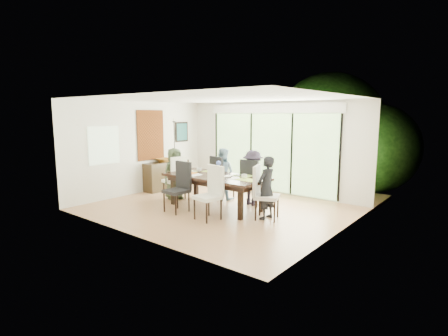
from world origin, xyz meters
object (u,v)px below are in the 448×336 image
Objects in this scene: vase at (218,173)px; sideboard at (167,175)px; person_far_right at (253,178)px; cup_b at (218,175)px; chair_left_end at (174,177)px; chair_far_right at (253,182)px; chair_right_end at (267,193)px; laptop at (188,172)px; cup_a at (199,170)px; person_far_left at (223,174)px; chair_near_right at (208,193)px; person_left_end at (175,174)px; cup_c at (244,176)px; table_top at (216,177)px; chair_far_left at (223,177)px; chair_near_left at (176,187)px; person_right_end at (266,188)px; bowl at (164,160)px.

vase reaches higher than sideboard.
person_far_right reaches higher than cup_b.
chair_left_end is 1.00× the size of chair_far_right.
chair_right_end is 3.33× the size of laptop.
cup_b is at bearing -16.39° from cup_a.
chair_right_end is at bearing -1.97° from vase.
person_far_left is 10.75× the size of vase.
person_left_end is at bearing 164.50° from chair_near_right.
table_top is at bearing -172.87° from cup_c.
chair_near_right is at bearing 130.18° from chair_far_left.
person_far_left reaches higher than cup_c.
chair_near_left is 0.85× the size of person_far_left.
person_right_end reaches higher than chair_right_end.
chair_near_left is 0.85× the size of person_right_end.
cup_a is at bearing 81.62° from chair_far_left.
chair_near_right is at bearing 110.62° from person_far_left.
chair_left_end is at bearing -33.49° from sideboard.
chair_left_end and chair_near_right have the same top height.
chair_far_right reaches higher than laptop.
table_top is 0.20m from cup_b.
bowl is (-2.20, -0.19, 0.32)m from chair_far_left.
person_right_end reaches higher than laptop.
person_right_end is at bearing 144.43° from person_far_right.
cup_c is (1.65, 0.20, 0.04)m from laptop.
person_left_end is 1.42m from sideboard.
laptop is (-0.40, -0.93, 0.13)m from person_far_left.
table_top is at bearing 146.31° from cup_b.
person_left_end is at bearing 98.54° from chair_left_end.
chair_far_right is at bearing -83.83° from person_far_right.
cup_b is at bearing 95.07° from chair_left_end.
chair_far_left is 0.85× the size of person_far_left.
chair_far_right is (0.55, 0.85, -0.19)m from table_top.
person_right_end is at bearing 167.50° from chair_far_left.
person_far_left reaches higher than laptop.
person_far_left is (-0.95, 1.70, 0.10)m from chair_near_right.
bowl is (-2.15, 1.53, 0.32)m from chair_near_left.
chair_near_left is at bearing 99.61° from chair_far_left.
person_left_end reaches higher than chair_left_end.
chair_left_end reaches higher than cup_a.
chair_near_right is at bearing -46.35° from person_right_end.
person_right_end reaches higher than table_top.
chair_far_left is 1.96m from chair_near_right.
cup_c is at bearing 3.81° from vase.
person_right_end reaches higher than cup_a.
person_far_left is 12.90× the size of cup_b.
person_right_end is 0.92× the size of sideboard.
laptop is 1.66m from cup_c.
table_top is 5.75× the size of bowl.
cup_a is at bearing 21.50° from chair_far_right.
person_right_end reaches higher than cup_c.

